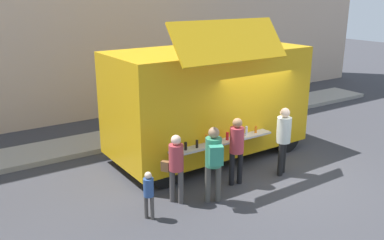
# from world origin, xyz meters

# --- Properties ---
(ground_plane) EXTENTS (60.00, 60.00, 0.00)m
(ground_plane) POSITION_xyz_m (0.00, 0.00, 0.00)
(ground_plane) COLOR #38383D
(curb_strip) EXTENTS (28.00, 1.60, 0.15)m
(curb_strip) POSITION_xyz_m (-4.72, 4.55, 0.07)
(curb_strip) COLOR #9E998E
(curb_strip) RESTS_ON ground
(food_truck_main) EXTENTS (5.59, 3.28, 3.95)m
(food_truck_main) POSITION_xyz_m (-0.71, 1.93, 1.68)
(food_truck_main) COLOR gold
(food_truck_main) RESTS_ON ground
(trash_bin) EXTENTS (0.60, 0.60, 0.87)m
(trash_bin) POSITION_xyz_m (3.58, 4.25, 0.44)
(trash_bin) COLOR #2F6238
(trash_bin) RESTS_ON ground
(customer_front_ordering) EXTENTS (0.35, 0.35, 1.71)m
(customer_front_ordering) POSITION_xyz_m (-1.26, -0.02, 1.02)
(customer_front_ordering) COLOR black
(customer_front_ordering) RESTS_ON ground
(customer_mid_with_backpack) EXTENTS (0.47, 0.58, 1.77)m
(customer_mid_with_backpack) POSITION_xyz_m (-2.28, -0.47, 1.09)
(customer_mid_with_backpack) COLOR #484640
(customer_mid_with_backpack) RESTS_ON ground
(customer_rear_waiting) EXTENTS (0.41, 0.50, 1.61)m
(customer_rear_waiting) POSITION_xyz_m (-2.97, -0.01, 0.95)
(customer_rear_waiting) COLOR #4B4746
(customer_rear_waiting) RESTS_ON ground
(customer_extra_browsing) EXTENTS (0.36, 0.36, 1.79)m
(customer_extra_browsing) POSITION_xyz_m (0.12, -0.20, 1.07)
(customer_extra_browsing) COLOR black
(customer_extra_browsing) RESTS_ON ground
(child_near_queue) EXTENTS (0.22, 0.22, 1.07)m
(child_near_queue) POSITION_xyz_m (-3.81, -0.32, 0.64)
(child_near_queue) COLOR #494441
(child_near_queue) RESTS_ON ground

